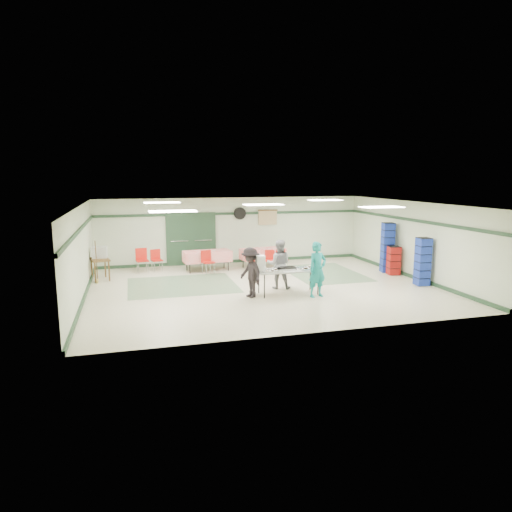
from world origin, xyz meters
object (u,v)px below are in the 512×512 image
object	(u,v)px
volunteer_teal	(317,269)
chair_a	(270,258)
serving_table	(288,271)
volunteer_grey	(279,264)
dining_table_b	(207,256)
chair_d	(207,260)
volunteer_dark	(250,273)
crate_stack_blue_b	(423,262)
crate_stack_blue_a	(387,248)
chair_loose_a	(156,258)
office_printer	(100,252)
broom	(96,261)
crate_stack_red	(394,261)
printer_table	(100,262)
chair_b	(252,258)
dining_table_a	(263,253)
chair_c	(282,257)

from	to	relation	value
volunteer_teal	chair_a	distance (m)	4.11
serving_table	volunteer_grey	size ratio (longest dim) A/B	1.24
dining_table_b	chair_d	xyz separation A→B (m)	(-0.10, -0.57, -0.04)
volunteer_dark	chair_a	bearing A→B (deg)	137.85
serving_table	crate_stack_blue_b	distance (m)	4.64
chair_d	crate_stack_blue_a	distance (m)	6.73
chair_a	volunteer_teal	bearing A→B (deg)	-68.71
volunteer_dark	chair_loose_a	size ratio (longest dim) A/B	1.83
volunteer_teal	chair_a	xyz separation A→B (m)	(-0.23, 4.09, -0.36)
volunteer_teal	chair_loose_a	distance (m)	6.79
volunteer_dark	chair_a	world-z (taller)	volunteer_dark
office_printer	broom	xyz separation A→B (m)	(-0.08, -0.64, -0.20)
chair_d	chair_loose_a	bearing A→B (deg)	132.55
chair_d	chair_loose_a	xyz separation A→B (m)	(-1.78, 1.05, -0.03)
chair_d	crate_stack_blue_b	distance (m)	7.51
crate_stack_red	printer_table	size ratio (longest dim) A/B	1.06
chair_a	crate_stack_blue_b	distance (m)	5.54
chair_d	office_printer	xyz separation A→B (m)	(-3.75, 0.22, 0.41)
chair_b	crate_stack_blue_a	bearing A→B (deg)	-31.45
serving_table	crate_stack_red	world-z (taller)	crate_stack_red
dining_table_b	office_printer	bearing A→B (deg)	-179.04
volunteer_teal	chair_b	distance (m)	4.21
serving_table	dining_table_a	world-z (taller)	dining_table_a
chair_loose_a	office_printer	bearing A→B (deg)	-171.55
chair_b	crate_stack_red	world-z (taller)	crate_stack_red
volunteer_teal	chair_b	bearing A→B (deg)	88.24
office_printer	broom	size ratio (longest dim) A/B	0.35
volunteer_teal	chair_b	size ratio (longest dim) A/B	2.00
chair_b	crate_stack_blue_b	world-z (taller)	crate_stack_blue_b
chair_loose_a	office_printer	distance (m)	2.18
chair_c	chair_loose_a	size ratio (longest dim) A/B	0.96
dining_table_b	crate_stack_blue_a	bearing A→B (deg)	-22.02
dining_table_a	chair_d	distance (m)	2.37
volunteer_grey	chair_loose_a	size ratio (longest dim) A/B	1.94
serving_table	office_printer	world-z (taller)	office_printer
serving_table	dining_table_a	distance (m)	4.15
chair_loose_a	broom	size ratio (longest dim) A/B	0.57
serving_table	crate_stack_blue_a	distance (m)	5.07
crate_stack_red	chair_a	bearing A→B (deg)	154.74
chair_a	chair_b	bearing A→B (deg)	-162.46
volunteer_teal	chair_d	size ratio (longest dim) A/B	1.92
crate_stack_blue_b	office_printer	xyz separation A→B (m)	(-10.30, 3.89, 0.15)
chair_c	broom	distance (m)	6.74
volunteer_teal	crate_stack_blue_a	distance (m)	4.70
chair_b	dining_table_b	bearing A→B (deg)	146.30
volunteer_dark	dining_table_b	bearing A→B (deg)	171.30
volunteer_dark	crate_stack_red	xyz separation A→B (m)	(5.85, 1.66, -0.23)
volunteer_grey	chair_b	distance (m)	2.84
volunteer_grey	broom	xyz separation A→B (m)	(-5.68, 2.41, -0.05)
chair_d	volunteer_dark	bearing A→B (deg)	-96.00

